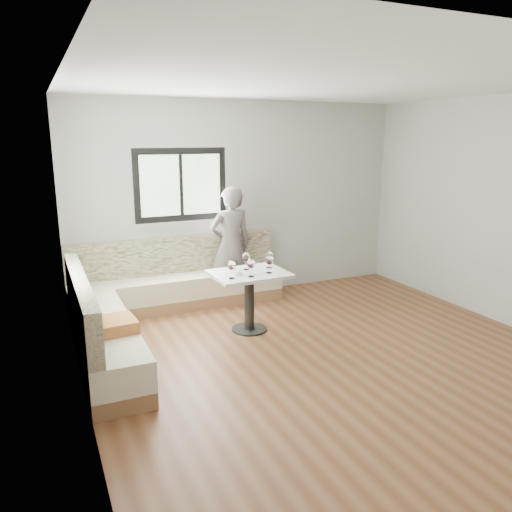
{
  "coord_description": "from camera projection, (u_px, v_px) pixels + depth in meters",
  "views": [
    {
      "loc": [
        -2.78,
        -4.18,
        2.3
      ],
      "look_at": [
        -0.38,
        1.15,
        0.89
      ],
      "focal_mm": 35.0,
      "sensor_mm": 36.0,
      "label": 1
    }
  ],
  "objects": [
    {
      "name": "person",
      "position": [
        231.0,
        245.0,
        6.98
      ],
      "size": [
        0.6,
        0.4,
        1.64
      ],
      "primitive_type": "imported",
      "rotation": [
        0.0,
        0.0,
        3.13
      ],
      "color": "#635A5B",
      "rests_on": "ground"
    },
    {
      "name": "banquette",
      "position": [
        150.0,
        302.0,
        6.08
      ],
      "size": [
        2.9,
        2.8,
        0.95
      ],
      "color": "#8F6340",
      "rests_on": "ground"
    },
    {
      "name": "wine_glass_a",
      "position": [
        232.0,
        266.0,
        5.62
      ],
      "size": [
        0.1,
        0.1,
        0.21
      ],
      "color": "white",
      "rests_on": "table"
    },
    {
      "name": "table",
      "position": [
        249.0,
        287.0,
        5.96
      ],
      "size": [
        0.9,
        0.71,
        0.73
      ],
      "rotation": [
        0.0,
        0.0,
        0.03
      ],
      "color": "black",
      "rests_on": "ground"
    },
    {
      "name": "wine_glass_d",
      "position": [
        246.0,
        258.0,
        6.01
      ],
      "size": [
        0.1,
        0.1,
        0.21
      ],
      "color": "white",
      "rests_on": "table"
    },
    {
      "name": "wine_glass_b",
      "position": [
        251.0,
        264.0,
        5.7
      ],
      "size": [
        0.1,
        0.1,
        0.21
      ],
      "color": "white",
      "rests_on": "table"
    },
    {
      "name": "wine_glass_e",
      "position": [
        269.0,
        256.0,
        6.08
      ],
      "size": [
        0.1,
        0.1,
        0.21
      ],
      "color": "white",
      "rests_on": "table"
    },
    {
      "name": "room",
      "position": [
        326.0,
        226.0,
        5.06
      ],
      "size": [
        5.01,
        5.01,
        2.81
      ],
      "color": "brown",
      "rests_on": "ground"
    },
    {
      "name": "olive_ramekin",
      "position": [
        238.0,
        273.0,
        5.82
      ],
      "size": [
        0.1,
        0.1,
        0.04
      ],
      "color": "white",
      "rests_on": "table"
    },
    {
      "name": "wine_glass_c",
      "position": [
        269.0,
        261.0,
        5.86
      ],
      "size": [
        0.1,
        0.1,
        0.21
      ],
      "color": "white",
      "rests_on": "table"
    }
  ]
}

